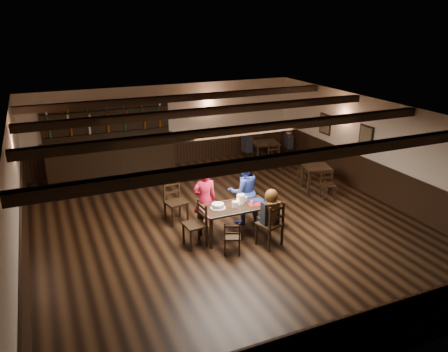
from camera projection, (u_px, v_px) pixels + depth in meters
name	position (u px, v px, depth m)	size (l,w,h in m)	color
ground	(227.00, 224.00, 10.63)	(10.00, 10.00, 0.00)	black
room_shell	(227.00, 156.00, 10.07)	(9.02, 10.02, 2.71)	beige
dining_table	(235.00, 209.00, 9.85)	(1.56, 0.78, 0.75)	black
chair_near_left	(232.00, 235.00, 9.15)	(0.47, 0.46, 0.77)	black
chair_near_right	(273.00, 222.00, 9.42)	(0.59, 0.57, 1.03)	black
chair_end_left	(198.00, 221.00, 9.52)	(0.48, 0.50, 0.99)	black
chair_end_right	(273.00, 210.00, 10.33)	(0.37, 0.38, 0.78)	black
chair_far_pushed	(174.00, 198.00, 10.63)	(0.56, 0.54, 1.03)	black
woman_pink	(205.00, 199.00, 10.10)	(0.57, 0.37, 1.56)	red
man_blue	(244.00, 191.00, 10.48)	(0.79, 0.62, 1.63)	navy
seated_person	(271.00, 209.00, 9.37)	(0.37, 0.55, 0.90)	black
cake	(218.00, 206.00, 9.70)	(0.34, 0.34, 0.11)	white
plate_stack_a	(235.00, 204.00, 9.73)	(0.15, 0.15, 0.14)	white
plate_stack_b	(241.00, 199.00, 9.92)	(0.18, 0.18, 0.22)	white
tea_light	(235.00, 203.00, 9.89)	(0.05, 0.05, 0.06)	#A5A8AD
salt_shaker	(252.00, 203.00, 9.87)	(0.04, 0.04, 0.09)	silver
pepper_shaker	(254.00, 202.00, 9.88)	(0.04, 0.04, 0.10)	#A5A8AD
drink_glass	(246.00, 199.00, 10.05)	(0.07, 0.07, 0.12)	silver
menu_red	(256.00, 204.00, 9.93)	(0.33, 0.23, 0.00)	maroon
menu_blue	(256.00, 200.00, 10.13)	(0.30, 0.21, 0.00)	navy
bar_counter	(111.00, 153.00, 13.72)	(4.12, 0.70, 2.20)	black
back_table_a	(316.00, 170.00, 12.46)	(0.91, 0.91, 0.75)	black
back_table_b	(265.00, 145.00, 14.81)	(1.02, 1.02, 0.75)	black
bg_patron_left	(247.00, 140.00, 14.61)	(0.26, 0.40, 0.81)	black
bg_patron_right	(289.00, 138.00, 15.02)	(0.24, 0.36, 0.70)	black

